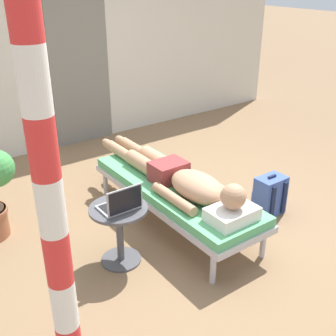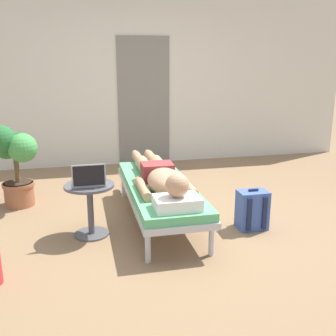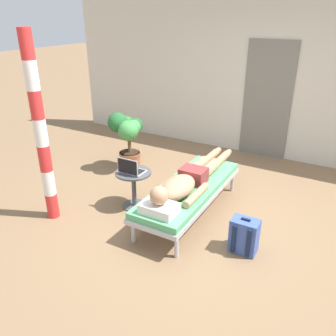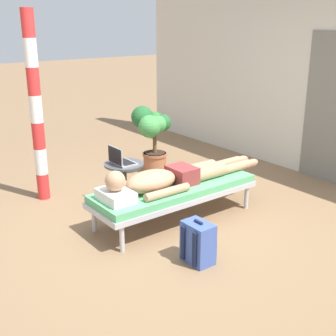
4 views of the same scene
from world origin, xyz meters
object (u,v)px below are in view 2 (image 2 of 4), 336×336
object	(u,v)px
laptop	(89,180)
backpack	(252,210)
side_table	(90,201)
person_reclining	(161,177)
potted_plant	(14,156)
lounge_chair	(159,190)

from	to	relation	value
laptop	backpack	xyz separation A→B (m)	(1.61, -0.15, -0.39)
side_table	laptop	size ratio (longest dim) A/B	1.69
laptop	backpack	bearing A→B (deg)	-5.28
person_reclining	potted_plant	distance (m)	1.76
person_reclining	side_table	world-z (taller)	person_reclining
person_reclining	backpack	size ratio (longest dim) A/B	5.12
person_reclining	potted_plant	bearing A→B (deg)	150.44
person_reclining	potted_plant	xyz separation A→B (m)	(-1.53, 0.87, 0.10)
laptop	potted_plant	bearing A→B (deg)	127.49
side_table	backpack	size ratio (longest dim) A/B	1.23
person_reclining	backpack	xyz separation A→B (m)	(0.88, -0.32, -0.32)
lounge_chair	potted_plant	distance (m)	1.74
person_reclining	side_table	xyz separation A→B (m)	(-0.73, -0.12, -0.16)
lounge_chair	side_table	xyz separation A→B (m)	(-0.73, -0.21, 0.01)
person_reclining	backpack	bearing A→B (deg)	-20.25
lounge_chair	laptop	xyz separation A→B (m)	(-0.73, -0.26, 0.24)
backpack	laptop	bearing A→B (deg)	174.72
side_table	potted_plant	world-z (taller)	potted_plant
lounge_chair	backpack	distance (m)	0.98
backpack	side_table	bearing A→B (deg)	172.92
side_table	lounge_chair	bearing A→B (deg)	16.01
side_table	backpack	distance (m)	1.63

